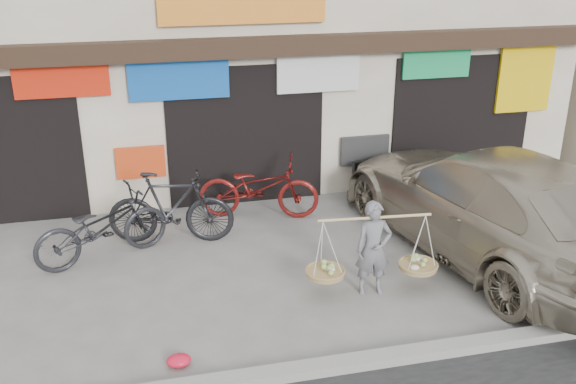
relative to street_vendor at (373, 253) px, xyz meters
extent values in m
plane|color=gray|center=(-1.18, 0.38, -0.65)|extent=(70.00, 70.00, 0.00)
cube|color=gray|center=(-1.18, -1.62, -0.59)|extent=(70.00, 0.25, 0.12)
cube|color=beige|center=(-1.18, 6.88, 2.85)|extent=(14.00, 6.00, 7.00)
cube|color=black|center=(-1.18, 3.73, 2.40)|extent=(14.00, 0.35, 0.35)
cube|color=black|center=(-1.18, 4.13, 0.70)|extent=(3.00, 0.60, 2.70)
cube|color=black|center=(3.32, 4.13, 0.70)|extent=(3.00, 0.60, 2.70)
cube|color=red|center=(-4.38, 3.80, 1.95)|extent=(1.60, 0.08, 0.60)
cube|color=#104FA9|center=(-2.38, 3.80, 1.85)|extent=(1.80, 0.08, 0.70)
cube|color=silver|center=(0.22, 3.80, 1.85)|extent=(1.60, 0.08, 0.70)
cube|color=#169152|center=(2.62, 3.80, 1.95)|extent=(1.40, 0.08, 0.60)
cube|color=#E8B50A|center=(4.62, 3.80, 1.55)|extent=(1.20, 0.08, 1.40)
cube|color=red|center=(-3.18, 3.80, 0.35)|extent=(0.90, 0.08, 0.60)
cube|color=#2A2A2A|center=(1.22, 3.80, 0.25)|extent=(1.00, 0.08, 0.60)
cube|color=orange|center=(-1.18, 3.80, 3.05)|extent=(3.00, 0.08, 0.50)
imported|color=slate|center=(0.00, 0.00, 0.07)|extent=(0.55, 0.39, 1.44)
cylinder|color=tan|center=(0.00, 0.00, 0.56)|extent=(1.65, 0.19, 0.04)
cylinder|color=#A4844E|center=(-0.70, 0.06, -0.27)|extent=(0.56, 0.56, 0.07)
ellipsoid|color=#A5BF66|center=(-0.70, 0.06, -0.21)|extent=(0.39, 0.39, 0.10)
cylinder|color=#A4844E|center=(0.70, -0.06, -0.27)|extent=(0.56, 0.56, 0.07)
ellipsoid|color=#A5BF66|center=(0.70, -0.06, -0.21)|extent=(0.39, 0.39, 0.10)
imported|color=#232327|center=(-3.88, 1.99, -0.08)|extent=(2.32, 1.53, 1.15)
imported|color=black|center=(-2.75, 2.38, -0.02)|extent=(2.21, 1.02, 1.28)
imported|color=maroon|center=(-1.10, 3.07, -0.07)|extent=(2.35, 1.35, 1.17)
imported|color=#AA9F89|center=(2.29, 0.84, 0.23)|extent=(3.63, 6.46, 1.77)
cube|color=black|center=(1.72, 3.68, -0.10)|extent=(1.69, 0.43, 0.45)
cube|color=silver|center=(1.71, 3.75, -0.20)|extent=(0.45, 0.11, 0.12)
ellipsoid|color=red|center=(-2.91, -1.10, -0.58)|extent=(0.31, 0.25, 0.14)
camera|label=1|loc=(-3.10, -7.77, 4.30)|focal=40.00mm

